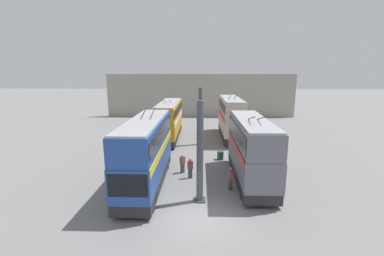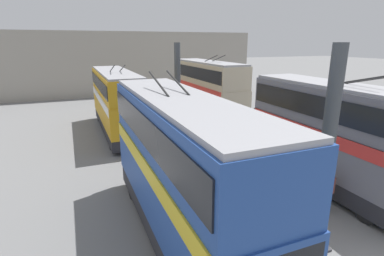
# 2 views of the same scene
# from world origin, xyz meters

# --- Properties ---
(ground_plane) EXTENTS (240.00, 240.00, 0.00)m
(ground_plane) POSITION_xyz_m (0.00, 0.00, 0.00)
(ground_plane) COLOR slate
(depot_back_wall) EXTENTS (0.50, 36.00, 8.17)m
(depot_back_wall) POSITION_xyz_m (35.85, 0.00, 4.08)
(depot_back_wall) COLOR gray
(depot_back_wall) RESTS_ON ground_plane
(support_column_near) EXTENTS (0.79, 0.79, 6.79)m
(support_column_near) POSITION_xyz_m (2.32, 0.00, 3.27)
(support_column_near) COLOR #42474C
(support_column_near) RESTS_ON ground_plane
(support_column_far) EXTENTS (0.79, 0.79, 6.79)m
(support_column_far) POSITION_xyz_m (16.20, 0.00, 3.27)
(support_column_far) COLOR #42474C
(support_column_far) RESTS_ON ground_plane
(bus_left_near) EXTENTS (9.40, 2.54, 5.61)m
(bus_left_near) POSITION_xyz_m (5.82, -4.02, 2.83)
(bus_left_near) COLOR black
(bus_left_near) RESTS_ON ground_plane
(bus_left_far) EXTENTS (10.28, 2.54, 5.85)m
(bus_left_far) POSITION_xyz_m (19.69, -4.02, 2.98)
(bus_left_far) COLOR black
(bus_left_far) RESTS_ON ground_plane
(bus_right_mid) EXTENTS (10.22, 2.54, 5.76)m
(bus_right_mid) POSITION_xyz_m (4.56, 4.02, 2.92)
(bus_right_mid) COLOR black
(bus_right_mid) RESTS_ON ground_plane
(bus_right_far) EXTENTS (10.95, 2.54, 5.36)m
(bus_right_far) POSITION_xyz_m (18.85, 4.02, 2.70)
(bus_right_far) COLOR black
(bus_right_far) RESTS_ON ground_plane
(person_by_left_row) EXTENTS (0.46, 0.33, 1.72)m
(person_by_left_row) POSITION_xyz_m (4.03, -2.26, 0.91)
(person_by_left_row) COLOR #473D33
(person_by_left_row) RESTS_ON ground_plane
(person_by_right_row) EXTENTS (0.46, 0.47, 1.67)m
(person_by_right_row) POSITION_xyz_m (7.19, 1.50, 0.88)
(person_by_right_row) COLOR #384251
(person_by_right_row) RESTS_ON ground_plane
(person_aisle_midway) EXTENTS (0.37, 0.48, 1.71)m
(person_aisle_midway) POSITION_xyz_m (6.05, 0.78, 0.91)
(person_aisle_midway) COLOR #384251
(person_aisle_midway) RESTS_ON ground_plane
(oil_drum) EXTENTS (0.67, 0.67, 0.84)m
(oil_drum) POSITION_xyz_m (10.77, -2.05, 0.42)
(oil_drum) COLOR #235638
(oil_drum) RESTS_ON ground_plane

